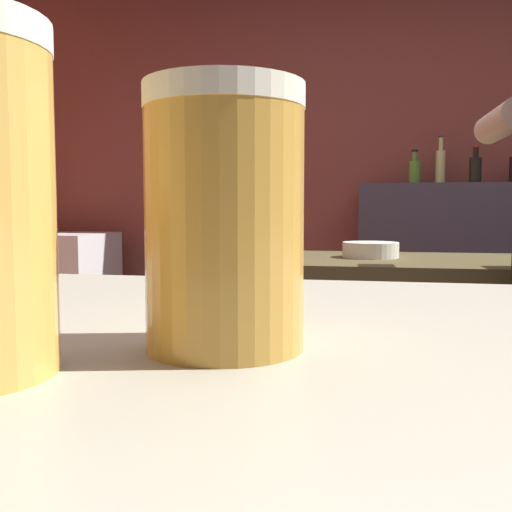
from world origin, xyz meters
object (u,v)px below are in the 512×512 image
(bottle_soy, at_px, (414,171))
(bottle_hot_sauce, at_px, (475,169))
(mixing_bowl, at_px, (371,250))
(pint_glass_near, at_px, (225,219))
(bottle_vinegar, at_px, (440,166))
(mini_fridge, at_px, (59,315))

(bottle_soy, height_order, bottle_hot_sauce, bottle_hot_sauce)
(bottle_hot_sauce, bearing_deg, mixing_bowl, -112.23)
(mixing_bowl, relative_size, pint_glass_near, 1.43)
(mixing_bowl, xyz_separation_m, bottle_hot_sauce, (0.53, 1.29, 0.34))
(pint_glass_near, bearing_deg, mixing_bowl, 87.86)
(bottle_vinegar, bearing_deg, pint_glass_near, -97.85)
(bottle_vinegar, distance_m, bottle_hot_sauce, 0.19)
(bottle_vinegar, bearing_deg, bottle_soy, -165.55)
(mini_fridge, height_order, bottle_hot_sauce, bottle_hot_sauce)
(mixing_bowl, height_order, bottle_hot_sauce, bottle_hot_sauce)
(mini_fridge, height_order, pint_glass_near, pint_glass_near)
(bottle_hot_sauce, bearing_deg, bottle_vinegar, 150.50)
(mini_fridge, distance_m, mixing_bowl, 2.17)
(mini_fridge, xyz_separation_m, bottle_soy, (2.01, 0.21, 0.82))
(bottle_vinegar, bearing_deg, mixing_bowl, -104.61)
(bottle_soy, bearing_deg, mixing_bowl, -99.34)
(mini_fridge, height_order, mixing_bowl, mixing_bowl)
(mixing_bowl, bearing_deg, bottle_hot_sauce, 67.77)
(mini_fridge, bearing_deg, bottle_vinegar, 6.64)
(pint_glass_near, distance_m, bottle_vinegar, 3.11)
(bottle_hot_sauce, bearing_deg, bottle_soy, 169.17)
(pint_glass_near, height_order, bottle_vinegar, bottle_vinegar)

